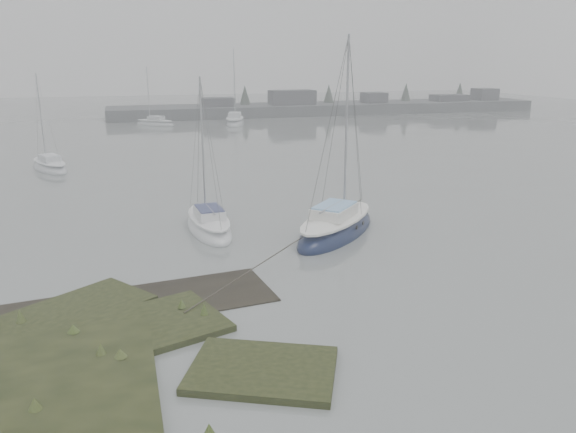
# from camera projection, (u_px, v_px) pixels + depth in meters

# --- Properties ---
(ground) EXTENTS (160.00, 160.00, 0.00)m
(ground) POSITION_uv_depth(u_px,v_px,m) (156.00, 162.00, 41.69)
(ground) COLOR slate
(ground) RESTS_ON ground
(far_shoreline) EXTENTS (60.00, 8.00, 4.15)m
(far_shoreline) POSITION_uv_depth(u_px,v_px,m) (337.00, 107.00, 78.24)
(far_shoreline) COLOR #4C4F51
(far_shoreline) RESTS_ON ground
(sailboat_main) EXTENTS (6.02, 6.04, 9.05)m
(sailboat_main) POSITION_uv_depth(u_px,v_px,m) (336.00, 228.00, 24.44)
(sailboat_main) COLOR #0F1735
(sailboat_main) RESTS_ON ground
(sailboat_white) EXTENTS (2.00, 5.21, 7.22)m
(sailboat_white) POSITION_uv_depth(u_px,v_px,m) (209.00, 226.00, 24.98)
(sailboat_white) COLOR silver
(sailboat_white) RESTS_ON ground
(sailboat_far_a) EXTENTS (3.50, 5.18, 6.98)m
(sailboat_far_a) POSITION_uv_depth(u_px,v_px,m) (50.00, 167.00, 38.54)
(sailboat_far_a) COLOR #B7BBC1
(sailboat_far_a) RESTS_ON ground
(sailboat_far_b) EXTENTS (3.71, 6.80, 9.14)m
(sailboat_far_b) POSITION_uv_depth(u_px,v_px,m) (235.00, 122.00, 64.98)
(sailboat_far_b) COLOR #B0B5B9
(sailboat_far_b) RESTS_ON ground
(sailboat_far_c) EXTENTS (4.87, 4.52, 7.07)m
(sailboat_far_c) POSITION_uv_depth(u_px,v_px,m) (155.00, 124.00, 63.91)
(sailboat_far_c) COLOR #B2B7BC
(sailboat_far_c) RESTS_ON ground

